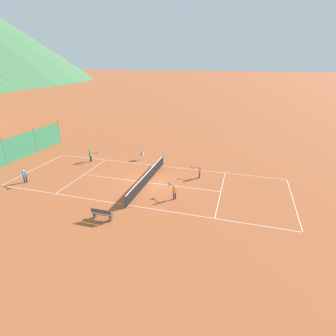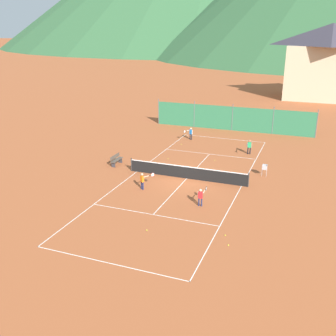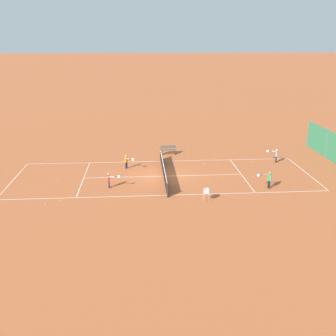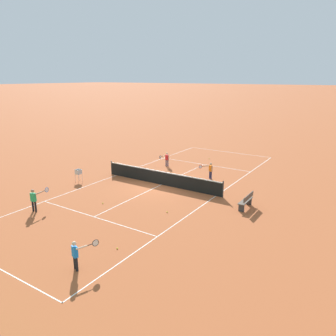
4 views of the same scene
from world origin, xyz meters
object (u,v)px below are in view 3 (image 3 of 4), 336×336
(player_far_service, at_px, (127,161))
(tennis_ball_by_net_right, at_px, (46,203))
(tennis_ball_alley_right, at_px, (253,162))
(player_near_service, at_px, (109,179))
(player_near_baseline, at_px, (269,179))
(player_far_baseline, at_px, (276,155))
(tennis_ball_service_box, at_px, (61,201))
(tennis_net, at_px, (164,170))
(courtside_bench, at_px, (168,150))
(tennis_ball_by_net_left, at_px, (58,180))
(tennis_ball_far_corner, at_px, (224,178))
(tennis_ball_alley_left, at_px, (204,164))
(ball_hopper, at_px, (206,192))

(player_far_service, bearing_deg, tennis_ball_by_net_right, -36.06)
(player_far_service, height_order, tennis_ball_alley_right, player_far_service)
(player_near_service, bearing_deg, tennis_ball_by_net_right, -56.52)
(tennis_ball_by_net_right, bearing_deg, player_near_service, 123.48)
(player_near_baseline, bearing_deg, tennis_ball_alley_right, 174.19)
(player_far_baseline, bearing_deg, tennis_ball_service_box, -66.47)
(player_far_service, height_order, tennis_ball_by_net_right, player_far_service)
(tennis_net, relative_size, tennis_ball_service_box, 139.09)
(courtside_bench, bearing_deg, tennis_ball_by_net_left, -53.61)
(player_far_service, distance_m, tennis_ball_service_box, 8.11)
(player_far_service, relative_size, tennis_ball_far_corner, 18.15)
(player_near_baseline, relative_size, tennis_ball_alley_left, 19.59)
(tennis_ball_far_corner, height_order, tennis_ball_alley_right, same)
(tennis_ball_by_net_right, height_order, courtside_bench, courtside_bench)
(player_near_baseline, bearing_deg, tennis_ball_far_corner, -129.67)
(tennis_ball_service_box, bearing_deg, player_near_baseline, 95.25)
(tennis_ball_service_box, distance_m, tennis_ball_by_net_left, 4.31)
(tennis_ball_by_net_left, xyz_separation_m, tennis_ball_alley_left, (-3.40, 12.16, 0.00))
(tennis_net, distance_m, player_near_service, 4.76)
(tennis_ball_alley_right, bearing_deg, player_far_service, -84.48)
(ball_hopper, bearing_deg, tennis_ball_far_corner, 153.64)
(player_far_service, bearing_deg, player_far_baseline, 93.62)
(tennis_ball_alley_left, height_order, tennis_ball_by_net_right, same)
(player_near_service, xyz_separation_m, tennis_ball_service_box, (2.33, -3.18, -0.65))
(tennis_ball_alley_right, bearing_deg, tennis_ball_by_net_right, -63.34)
(tennis_ball_far_corner, height_order, courtside_bench, courtside_bench)
(tennis_ball_by_net_left, xyz_separation_m, tennis_ball_by_net_right, (4.58, 0.06, 0.00))
(tennis_net, distance_m, tennis_ball_alley_left, 4.84)
(tennis_ball_by_net_right, bearing_deg, ball_hopper, 88.53)
(tennis_ball_far_corner, distance_m, tennis_ball_service_box, 12.69)
(tennis_net, relative_size, tennis_ball_far_corner, 139.09)
(player_near_service, distance_m, player_far_baseline, 15.41)
(tennis_ball_by_net_right, distance_m, courtside_bench, 14.60)
(player_far_baseline, height_order, tennis_ball_service_box, player_far_baseline)
(player_near_baseline, height_order, player_far_service, player_near_baseline)
(player_near_baseline, xyz_separation_m, tennis_ball_by_net_left, (-2.81, -15.96, -0.72))
(player_near_service, bearing_deg, player_far_service, 165.78)
(tennis_ball_by_net_left, bearing_deg, tennis_ball_by_net_right, 0.81)
(tennis_ball_by_net_right, distance_m, ball_hopper, 10.92)
(tennis_ball_far_corner, bearing_deg, ball_hopper, -26.36)
(tennis_net, xyz_separation_m, player_far_baseline, (-3.04, 10.28, 0.21))
(tennis_net, distance_m, player_far_baseline, 10.73)
(tennis_ball_far_corner, relative_size, tennis_ball_alley_right, 1.00)
(player_near_service, height_order, player_near_baseline, player_near_baseline)
(tennis_ball_far_corner, relative_size, tennis_ball_alley_left, 1.00)
(ball_hopper, relative_size, courtside_bench, 0.59)
(tennis_ball_by_net_left, height_order, tennis_ball_alley_right, same)
(player_far_baseline, bearing_deg, ball_hopper, -42.60)
(player_far_service, height_order, tennis_ball_far_corner, player_far_service)
(tennis_ball_by_net_left, relative_size, courtside_bench, 0.04)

